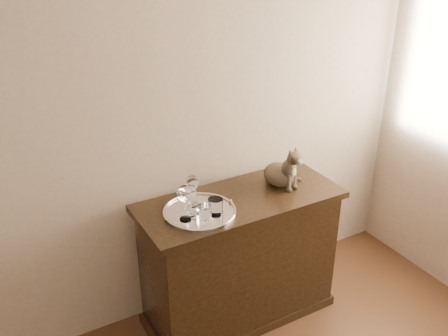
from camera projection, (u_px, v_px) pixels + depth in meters
The scene contains 9 objects.
wall_back at pixel (113, 118), 2.61m from camera, with size 4.00×0.10×2.70m, color tan.
sideboard at pixel (239, 259), 3.04m from camera, with size 1.20×0.50×0.85m, color black, non-canonical shape.
tray at pixel (200, 212), 2.71m from camera, with size 0.40×0.40×0.01m, color silver.
wine_glass_b at pixel (193, 190), 2.73m from camera, with size 0.07×0.07×0.18m, color silver, non-canonical shape.
wine_glass_c at pixel (185, 203), 2.59m from camera, with size 0.08×0.08×0.20m, color white, non-canonical shape.
wine_glass_d at pixel (191, 200), 2.64m from camera, with size 0.07×0.07×0.18m, color white, non-canonical shape.
tumbler_a at pixel (215, 207), 2.66m from camera, with size 0.08×0.08×0.09m, color silver.
tumbler_b at pixel (204, 214), 2.60m from camera, with size 0.08×0.08×0.09m, color silver.
cat at pixel (280, 164), 2.95m from camera, with size 0.27×0.25×0.27m, color brown, non-canonical shape.
Camera 1 is at (-0.71, -0.18, 2.26)m, focal length 40.00 mm.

